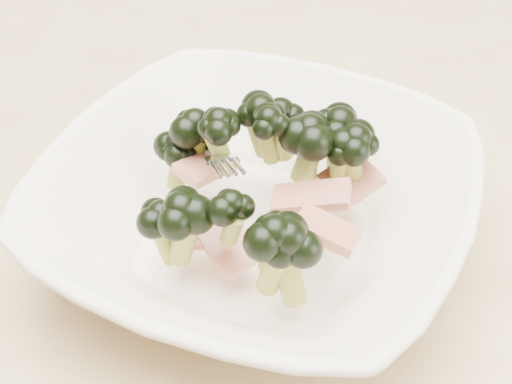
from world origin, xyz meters
TOP-DOWN VIEW (x-y plane):
  - dining_table at (0.00, 0.00)m, footprint 1.20×0.80m
  - broccoli_dish at (0.07, -0.06)m, footprint 0.35×0.35m

SIDE VIEW (x-z plane):
  - dining_table at x=0.00m, z-range 0.28..1.03m
  - broccoli_dish at x=0.07m, z-range 0.74..0.84m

